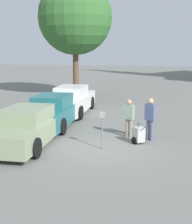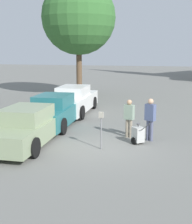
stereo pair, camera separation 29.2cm
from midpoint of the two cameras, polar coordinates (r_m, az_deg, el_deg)
ground_plane at (r=12.09m, az=1.24°, el=-6.56°), size 120.00×120.00×0.00m
parked_car_sage at (r=12.69m, az=-11.58°, el=-2.62°), size 2.02×5.12×1.52m
parked_car_teal at (r=15.38m, az=-7.00°, el=0.09°), size 1.98×4.71×1.58m
parked_car_white at (r=18.42m, az=-3.55°, el=2.11°), size 1.99×5.18×1.62m
parking_meter at (r=11.67m, az=1.67°, el=-2.13°), size 0.18×0.09×1.44m
person_worker at (r=13.36m, az=6.69°, el=-0.77°), size 0.47×0.35×1.64m
person_supervisor at (r=12.98m, az=10.50°, el=-0.87°), size 0.47×0.40×1.77m
equipment_cart at (r=12.63m, az=8.34°, el=-4.07°), size 0.77×0.89×1.00m
shade_tree at (r=24.90m, az=-2.85°, el=16.88°), size 5.69×5.69×8.96m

